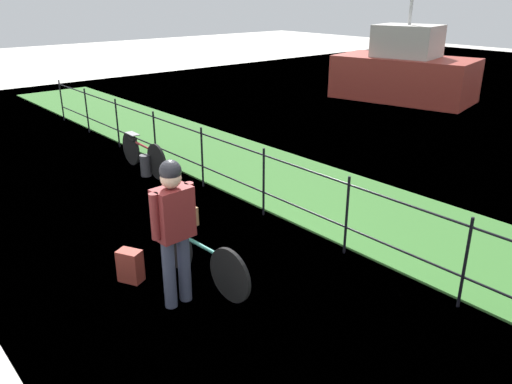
# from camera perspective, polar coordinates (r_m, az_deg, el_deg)

# --- Properties ---
(ground_plane) EXTENTS (60.00, 60.00, 0.00)m
(ground_plane) POSITION_cam_1_polar(r_m,az_deg,el_deg) (6.22, -9.67, -10.31)
(ground_plane) COLOR beige
(grass_strip) EXTENTS (27.00, 2.40, 0.03)m
(grass_strip) POSITION_cam_1_polar(r_m,az_deg,el_deg) (8.33, 11.45, -1.76)
(grass_strip) COLOR #38702D
(grass_strip) RESTS_ON ground
(iron_fence) EXTENTS (18.04, 0.04, 1.09)m
(iron_fence) POSITION_cam_1_polar(r_m,az_deg,el_deg) (7.16, 5.19, -0.01)
(iron_fence) COLOR black
(iron_fence) RESTS_ON ground
(bicycle_main) EXTENTS (1.68, 0.18, 0.64)m
(bicycle_main) POSITION_cam_1_polar(r_m,az_deg,el_deg) (6.07, -6.30, -7.24)
(bicycle_main) COLOR black
(bicycle_main) RESTS_ON ground
(wooden_crate) EXTENTS (0.41, 0.31, 0.23)m
(wooden_crate) POSITION_cam_1_polar(r_m,az_deg,el_deg) (6.16, -8.63, -2.56)
(wooden_crate) COLOR brown
(wooden_crate) RESTS_ON bicycle_main
(terrier_dog) EXTENTS (0.32, 0.16, 0.18)m
(terrier_dog) POSITION_cam_1_polar(r_m,az_deg,el_deg) (6.07, -8.59, -0.97)
(terrier_dog) COLOR tan
(terrier_dog) RESTS_ON wooden_crate
(cyclist_person) EXTENTS (0.28, 0.54, 1.68)m
(cyclist_person) POSITION_cam_1_polar(r_m,az_deg,el_deg) (5.42, -9.24, -3.28)
(cyclist_person) COLOR #383D51
(cyclist_person) RESTS_ON ground
(backpack_on_paving) EXTENTS (0.33, 0.29, 0.40)m
(backpack_on_paving) POSITION_cam_1_polar(r_m,az_deg,el_deg) (6.31, -13.94, -8.06)
(backpack_on_paving) COLOR maroon
(backpack_on_paving) RESTS_ON ground
(mooring_bollard) EXTENTS (0.20, 0.20, 0.41)m
(mooring_bollard) POSITION_cam_1_polar(r_m,az_deg,el_deg) (9.78, -12.31, 2.93)
(mooring_bollard) COLOR #38383D
(mooring_bollard) RESTS_ON ground
(bicycle_parked) EXTENTS (1.75, 0.17, 0.67)m
(bicycle_parked) POSITION_cam_1_polar(r_m,az_deg,el_deg) (10.00, -12.60, 4.23)
(bicycle_parked) COLOR black
(bicycle_parked) RESTS_ON ground
(moored_boat_mid) EXTENTS (4.60, 3.04, 3.90)m
(moored_boat_mid) POSITION_cam_1_polar(r_m,az_deg,el_deg) (17.20, 16.32, 12.84)
(moored_boat_mid) COLOR #9E3328
(moored_boat_mid) RESTS_ON ground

